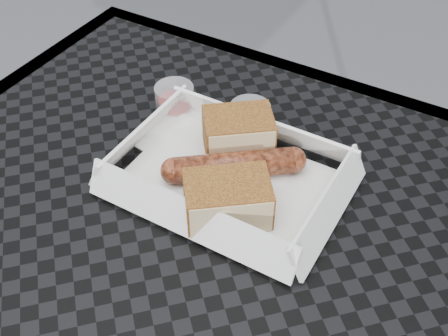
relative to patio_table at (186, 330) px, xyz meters
name	(u,v)px	position (x,y,z in m)	size (l,w,h in m)	color
patio_table	(186,330)	(0.00, 0.00, 0.00)	(0.80, 0.80, 0.74)	black
food_tray	(229,181)	(-0.03, 0.14, 0.08)	(0.22, 0.15, 0.00)	white
bratwurst	(234,165)	(-0.03, 0.15, 0.09)	(0.14, 0.11, 0.03)	brown
bread_near	(238,133)	(-0.05, 0.19, 0.10)	(0.08, 0.06, 0.05)	brown
bread_far	(228,199)	(-0.01, 0.10, 0.10)	(0.09, 0.06, 0.04)	brown
veg_garnish	(252,215)	(0.02, 0.11, 0.08)	(0.03, 0.03, 0.00)	#D44209
napkin	(197,137)	(-0.10, 0.19, 0.08)	(0.12, 0.12, 0.00)	white
condiment_cup_sauce	(175,97)	(-0.16, 0.23, 0.09)	(0.05, 0.05, 0.03)	maroon
condiment_cup_empty	(250,116)	(-0.06, 0.24, 0.09)	(0.05, 0.05, 0.03)	silver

